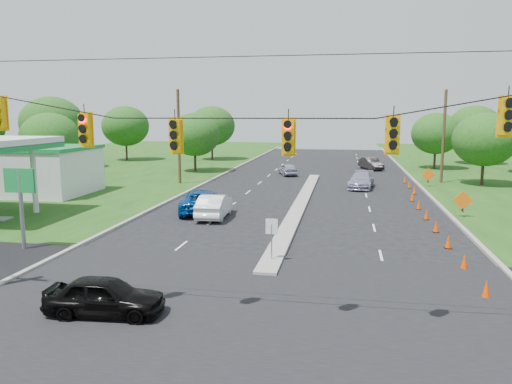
% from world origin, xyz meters
% --- Properties ---
extents(ground, '(160.00, 160.00, 0.00)m').
position_xyz_m(ground, '(0.00, 0.00, 0.00)').
color(ground, black).
rests_on(ground, ground).
extents(cross_street, '(160.00, 14.00, 0.02)m').
position_xyz_m(cross_street, '(0.00, 0.00, 0.00)').
color(cross_street, black).
rests_on(cross_street, ground).
extents(curb_left, '(0.25, 110.00, 0.16)m').
position_xyz_m(curb_left, '(-10.10, 30.00, 0.00)').
color(curb_left, gray).
rests_on(curb_left, ground).
extents(curb_right, '(0.25, 110.00, 0.16)m').
position_xyz_m(curb_right, '(10.10, 30.00, 0.00)').
color(curb_right, gray).
rests_on(curb_right, ground).
extents(median, '(1.00, 34.00, 0.18)m').
position_xyz_m(median, '(0.00, 21.00, 0.00)').
color(median, gray).
rests_on(median, ground).
extents(median_sign, '(0.55, 0.06, 2.05)m').
position_xyz_m(median_sign, '(0.00, 6.00, 1.46)').
color(median_sign, gray).
rests_on(median_sign, ground).
extents(signal_span, '(25.60, 0.32, 9.00)m').
position_xyz_m(signal_span, '(-0.05, -1.00, 4.97)').
color(signal_span, '#422D1C').
rests_on(signal_span, ground).
extents(utility_pole_far_left, '(0.28, 0.28, 9.00)m').
position_xyz_m(utility_pole_far_left, '(-12.50, 30.00, 4.50)').
color(utility_pole_far_left, '#422D1C').
rests_on(utility_pole_far_left, ground).
extents(utility_pole_far_right, '(0.28, 0.28, 9.00)m').
position_xyz_m(utility_pole_far_right, '(12.50, 35.00, 4.50)').
color(utility_pole_far_right, '#422D1C').
rests_on(utility_pole_far_right, ground).
extents(gas_station, '(18.40, 19.70, 5.20)m').
position_xyz_m(gas_station, '(-23.64, 20.24, 2.58)').
color(gas_station, white).
rests_on(gas_station, ground).
extents(cone_0, '(0.32, 0.32, 0.70)m').
position_xyz_m(cone_0, '(8.43, 3.00, 0.35)').
color(cone_0, '#ED4000').
rests_on(cone_0, ground).
extents(cone_1, '(0.32, 0.32, 0.70)m').
position_xyz_m(cone_1, '(8.43, 6.50, 0.35)').
color(cone_1, '#ED4000').
rests_on(cone_1, ground).
extents(cone_2, '(0.32, 0.32, 0.70)m').
position_xyz_m(cone_2, '(8.43, 10.00, 0.35)').
color(cone_2, '#ED4000').
rests_on(cone_2, ground).
extents(cone_3, '(0.32, 0.32, 0.70)m').
position_xyz_m(cone_3, '(8.43, 13.50, 0.35)').
color(cone_3, '#ED4000').
rests_on(cone_3, ground).
extents(cone_4, '(0.32, 0.32, 0.70)m').
position_xyz_m(cone_4, '(8.43, 17.00, 0.35)').
color(cone_4, '#ED4000').
rests_on(cone_4, ground).
extents(cone_5, '(0.32, 0.32, 0.70)m').
position_xyz_m(cone_5, '(8.43, 20.50, 0.35)').
color(cone_5, '#ED4000').
rests_on(cone_5, ground).
extents(cone_6, '(0.32, 0.32, 0.70)m').
position_xyz_m(cone_6, '(8.43, 24.00, 0.35)').
color(cone_6, '#ED4000').
rests_on(cone_6, ground).
extents(cone_7, '(0.32, 0.32, 0.70)m').
position_xyz_m(cone_7, '(9.03, 27.50, 0.35)').
color(cone_7, '#ED4000').
rests_on(cone_7, ground).
extents(cone_8, '(0.32, 0.32, 0.70)m').
position_xyz_m(cone_8, '(9.03, 31.00, 0.35)').
color(cone_8, '#ED4000').
rests_on(cone_8, ground).
extents(cone_9, '(0.32, 0.32, 0.70)m').
position_xyz_m(cone_9, '(9.03, 34.50, 0.35)').
color(cone_9, '#ED4000').
rests_on(cone_9, ground).
extents(work_sign_1, '(1.27, 0.58, 1.37)m').
position_xyz_m(work_sign_1, '(10.80, 18.00, 1.09)').
color(work_sign_1, black).
rests_on(work_sign_1, ground).
extents(work_sign_2, '(1.27, 0.58, 1.37)m').
position_xyz_m(work_sign_2, '(10.80, 32.00, 1.09)').
color(work_sign_2, black).
rests_on(work_sign_2, ground).
extents(tree_2, '(5.88, 5.88, 6.86)m').
position_xyz_m(tree_2, '(-26.00, 30.00, 4.34)').
color(tree_2, black).
rests_on(tree_2, ground).
extents(tree_3, '(7.56, 7.56, 8.82)m').
position_xyz_m(tree_3, '(-32.00, 40.00, 5.58)').
color(tree_3, black).
rests_on(tree_3, ground).
extents(tree_4, '(6.72, 6.72, 7.84)m').
position_xyz_m(tree_4, '(-28.00, 52.00, 4.96)').
color(tree_4, black).
rests_on(tree_4, ground).
extents(tree_5, '(5.88, 5.88, 6.86)m').
position_xyz_m(tree_5, '(-14.00, 40.00, 4.34)').
color(tree_5, black).
rests_on(tree_5, ground).
extents(tree_6, '(6.72, 6.72, 7.84)m').
position_xyz_m(tree_6, '(-16.00, 55.00, 4.96)').
color(tree_6, black).
rests_on(tree_6, ground).
extents(tree_9, '(5.88, 5.88, 6.86)m').
position_xyz_m(tree_9, '(16.00, 34.00, 4.34)').
color(tree_9, black).
rests_on(tree_9, ground).
extents(tree_11, '(6.72, 6.72, 7.84)m').
position_xyz_m(tree_11, '(20.00, 55.00, 4.96)').
color(tree_11, black).
rests_on(tree_11, ground).
extents(tree_12, '(5.88, 5.88, 6.86)m').
position_xyz_m(tree_12, '(14.00, 48.00, 4.34)').
color(tree_12, black).
rests_on(tree_12, ground).
extents(black_sedan, '(4.09, 1.88, 1.36)m').
position_xyz_m(black_sedan, '(-4.63, -0.95, 0.68)').
color(black_sedan, black).
rests_on(black_sedan, ground).
extents(white_sedan, '(1.87, 4.78, 1.55)m').
position_xyz_m(white_sedan, '(-5.15, 15.28, 0.78)').
color(white_sedan, white).
rests_on(white_sedan, ground).
extents(blue_pickup, '(3.80, 6.12, 1.58)m').
position_xyz_m(blue_pickup, '(-6.50, 16.76, 0.79)').
color(blue_pickup, '#063D8F').
rests_on(blue_pickup, ground).
extents(silver_car_far, '(2.69, 5.26, 1.46)m').
position_xyz_m(silver_car_far, '(4.69, 30.21, 0.73)').
color(silver_car_far, '#9590AC').
rests_on(silver_car_far, ground).
extents(silver_car_oncoming, '(2.73, 4.17, 1.32)m').
position_xyz_m(silver_car_oncoming, '(-2.98, 38.68, 0.66)').
color(silver_car_oncoming, '#8F91A7').
rests_on(silver_car_oncoming, ground).
extents(dark_car_receding, '(3.07, 4.73, 1.47)m').
position_xyz_m(dark_car_receding, '(6.31, 46.03, 0.74)').
color(dark_car_receding, black).
rests_on(dark_car_receding, ground).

